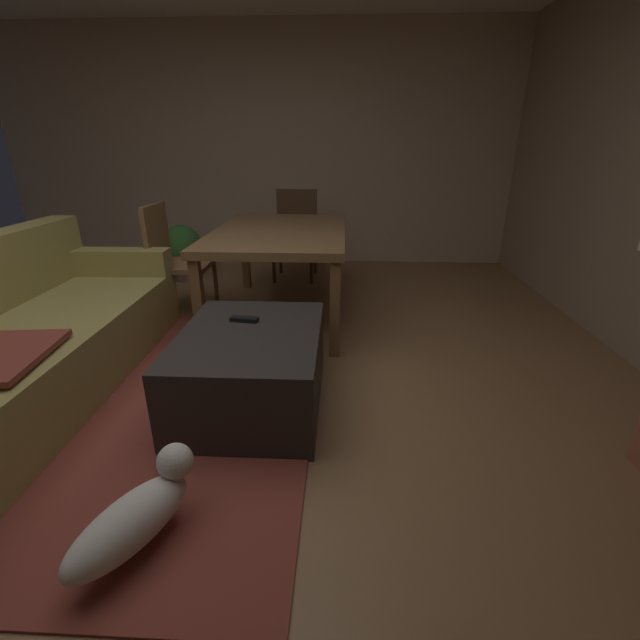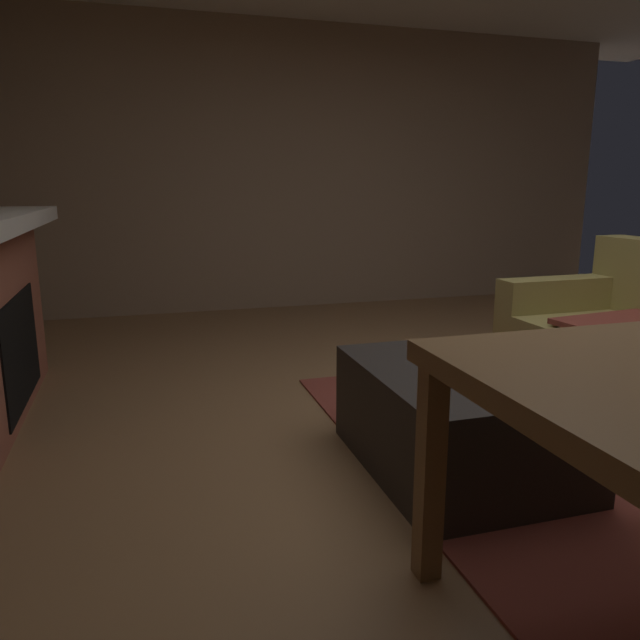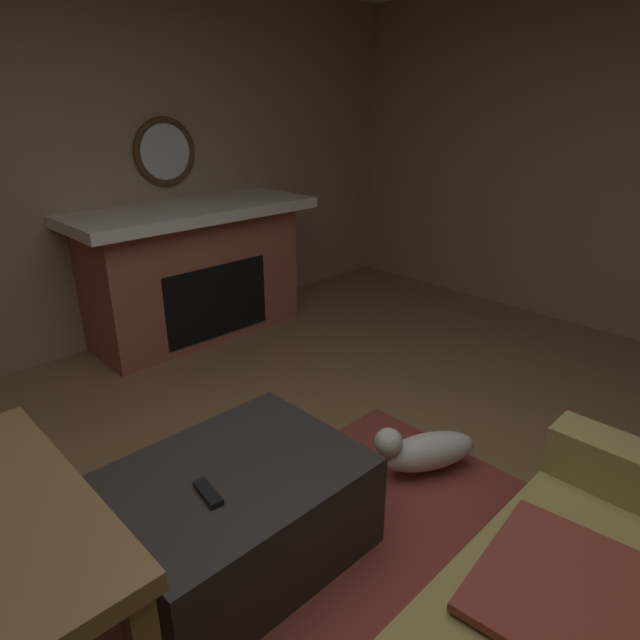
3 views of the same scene
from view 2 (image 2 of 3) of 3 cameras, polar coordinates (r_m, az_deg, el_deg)
The scene contains 6 objects.
floor at distance 3.04m, azimuth 18.28°, elevation -10.79°, with size 8.40×8.40×0.00m, color olive.
wall_left at distance 6.00m, azimuth -0.66°, elevation 14.02°, with size 0.12×6.27×2.64m, color #9E846B.
area_rug at distance 3.06m, azimuth 23.61°, elevation -10.94°, with size 2.60×2.00×0.01m, color brown.
ottoman_coffee_table at distance 2.63m, azimuth 12.92°, elevation -9.08°, with size 0.99×0.75×0.44m, color #2D2826.
tv_remote at distance 2.46m, azimuth 16.19°, elevation -5.08°, with size 0.05×0.16×0.02m, color black.
small_dog at distance 3.57m, azimuth 8.28°, elevation -4.10°, with size 0.54×0.39×0.27m.
Camera 2 is at (2.26, -1.66, 1.18)m, focal length 33.88 mm.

